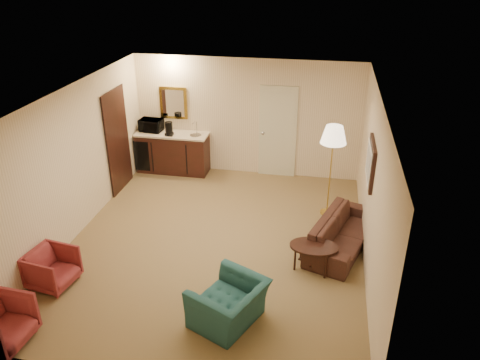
% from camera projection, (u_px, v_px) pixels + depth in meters
% --- Properties ---
extents(ground, '(6.00, 6.00, 0.00)m').
position_uv_depth(ground, '(216.00, 242.00, 8.17)').
color(ground, olive).
rests_on(ground, ground).
extents(room_walls, '(5.02, 6.01, 2.61)m').
position_uv_depth(room_walls, '(219.00, 134.00, 8.11)').
color(room_walls, beige).
rests_on(room_walls, ground).
extents(wetbar_cabinet, '(1.64, 0.58, 0.92)m').
position_uv_depth(wetbar_cabinet, '(173.00, 152.00, 10.65)').
color(wetbar_cabinet, '#361511').
rests_on(wetbar_cabinet, ground).
extents(sofa, '(1.12, 1.97, 0.74)m').
position_uv_depth(sofa, '(343.00, 228.00, 7.90)').
color(sofa, black).
rests_on(sofa, ground).
extents(teal_armchair, '(0.95, 1.11, 0.82)m').
position_uv_depth(teal_armchair, '(229.00, 297.00, 6.24)').
color(teal_armchair, '#225554').
rests_on(teal_armchair, ground).
extents(rose_chair_near, '(0.67, 0.71, 0.65)m').
position_uv_depth(rose_chair_near, '(52.00, 267.00, 7.00)').
color(rose_chair_near, maroon).
rests_on(rose_chair_near, ground).
extents(coffee_table, '(0.86, 0.69, 0.44)m').
position_uv_depth(coffee_table, '(313.00, 257.00, 7.40)').
color(coffee_table, black).
rests_on(coffee_table, ground).
extents(floor_lamp, '(0.62, 0.62, 1.79)m').
position_uv_depth(floor_lamp, '(330.00, 171.00, 8.70)').
color(floor_lamp, gold).
rests_on(floor_lamp, ground).
extents(waste_bin, '(0.23, 0.23, 0.26)m').
position_uv_depth(waste_bin, '(201.00, 169.00, 10.62)').
color(waste_bin, black).
rests_on(waste_bin, ground).
extents(microwave, '(0.52, 0.31, 0.34)m').
position_uv_depth(microwave, '(151.00, 124.00, 10.52)').
color(microwave, black).
rests_on(microwave, wetbar_cabinet).
extents(coffee_maker, '(0.21, 0.21, 0.31)m').
position_uv_depth(coffee_maker, '(169.00, 129.00, 10.28)').
color(coffee_maker, black).
rests_on(coffee_maker, wetbar_cabinet).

